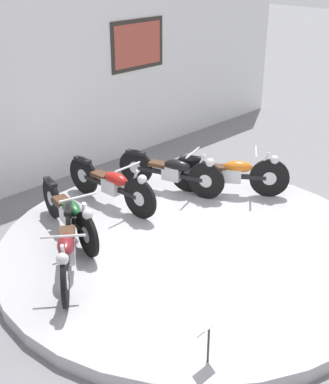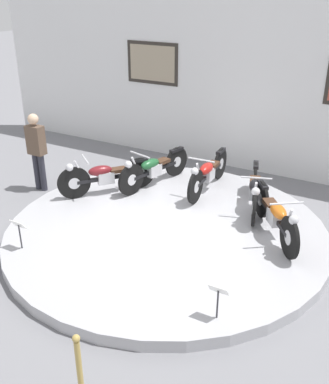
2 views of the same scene
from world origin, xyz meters
The scene contains 11 objects.
ground_plane centered at (0.00, 0.00, 0.00)m, with size 60.00×60.00×0.00m, color slate.
display_platform centered at (0.00, 0.00, 0.09)m, with size 5.58×5.58×0.19m, color #ADADB2.
back_wall centered at (0.00, 3.73, 2.08)m, with size 14.00×0.22×4.15m.
motorcycle_maroon centered at (-1.73, 0.60, 0.58)m, with size 1.30×1.60×0.80m.
motorcycle_green centered at (-1.09, 1.41, 0.58)m, with size 0.64×1.95×0.80m.
motorcycle_red centered at (0.00, 1.73, 0.59)m, with size 0.54×2.02×0.81m.
motorcycle_black centered at (1.09, 1.41, 0.58)m, with size 0.73×1.92×0.80m.
motorcycle_orange centered at (1.73, 0.60, 0.59)m, with size 1.24×1.66×0.81m.
info_placard_front_left centered at (-1.70, -1.75, 0.55)m, with size 0.26×0.11×0.51m.
info_placard_front_centre centered at (1.70, -1.75, 0.55)m, with size 0.26×0.11×0.51m.
visitor_standing centered at (-3.31, 0.40, 0.95)m, with size 0.36×0.22×1.67m.
Camera 2 is at (3.31, -6.02, 4.09)m, focal length 42.00 mm.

